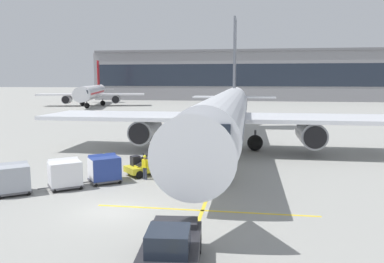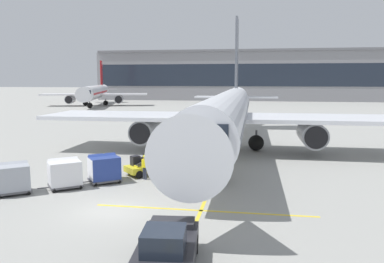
{
  "view_description": "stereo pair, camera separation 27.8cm",
  "coord_description": "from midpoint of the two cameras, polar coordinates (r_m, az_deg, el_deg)",
  "views": [
    {
      "loc": [
        7.27,
        -18.95,
        6.97
      ],
      "look_at": [
        3.01,
        8.87,
        3.15
      ],
      "focal_mm": 36.09,
      "sensor_mm": 36.0,
      "label": 1
    },
    {
      "loc": [
        7.54,
        -18.91,
        6.97
      ],
      "look_at": [
        3.01,
        8.87,
        3.15
      ],
      "focal_mm": 36.09,
      "sensor_mm": 36.0,
      "label": 2
    }
  ],
  "objects": [
    {
      "name": "ground_crew_marshaller",
      "position": [
        27.21,
        -7.27,
        -5.01
      ],
      "size": [
        0.5,
        0.4,
        1.74
      ],
      "color": "#333847",
      "rests_on": "ground"
    },
    {
      "name": "baggage_cart_third",
      "position": [
        26.07,
        -25.29,
        -6.26
      ],
      "size": [
        2.65,
        2.48,
        1.91
      ],
      "color": "#515156",
      "rests_on": "ground"
    },
    {
      "name": "baggage_cart_second",
      "position": [
        26.16,
        -18.56,
        -5.87
      ],
      "size": [
        2.65,
        2.48,
        1.91
      ],
      "color": "#515156",
      "rests_on": "ground"
    },
    {
      "name": "ground_crew_wingwalker",
      "position": [
        27.94,
        -11.59,
        -4.77
      ],
      "size": [
        0.49,
        0.41,
        1.74
      ],
      "color": "black",
      "rests_on": "ground"
    },
    {
      "name": "belt_loader",
      "position": [
        28.87,
        -6.17,
        -4.62
      ],
      "size": [
        4.81,
        4.66,
        2.64
      ],
      "color": "gold",
      "rests_on": "ground"
    },
    {
      "name": "parked_airplane",
      "position": [
        37.19,
        4.9,
        2.82
      ],
      "size": [
        35.6,
        45.59,
        15.4
      ],
      "color": "silver",
      "rests_on": "ground"
    },
    {
      "name": "safety_cone_engine_keepout",
      "position": [
        37.93,
        -1.79,
        -2.36
      ],
      "size": [
        0.59,
        0.59,
        0.68
      ],
      "color": "black",
      "rests_on": "ground"
    },
    {
      "name": "apron_guidance_line_stop_bar",
      "position": [
        21.04,
        1.57,
        -11.61
      ],
      "size": [
        12.0,
        0.2,
        0.01
      ],
      "color": "yellow",
      "rests_on": "ground"
    },
    {
      "name": "ground_plane",
      "position": [
        21.49,
        -12.22,
        -11.37
      ],
      "size": [
        600.0,
        600.0,
        0.0
      ],
      "primitive_type": "plane",
      "color": "gray"
    },
    {
      "name": "terminal_building",
      "position": [
        133.16,
        7.81,
        8.18
      ],
      "size": [
        101.03,
        16.85,
        16.45
      ],
      "color": "gray",
      "rests_on": "ground"
    },
    {
      "name": "distant_airplane",
      "position": [
        105.08,
        -14.66,
        5.57
      ],
      "size": [
        27.79,
        36.02,
        12.45
      ],
      "color": "white",
      "rests_on": "ground"
    },
    {
      "name": "apron_guidance_line_lead_in",
      "position": [
        36.89,
        4.52,
        -3.17
      ],
      "size": [
        0.2,
        110.0,
        0.01
      ],
      "color": "yellow",
      "rests_on": "ground"
    },
    {
      "name": "pushback_tug",
      "position": [
        14.76,
        -3.72,
        -16.88
      ],
      "size": [
        2.49,
        4.57,
        1.83
      ],
      "color": "#232328",
      "rests_on": "ground"
    },
    {
      "name": "ground_crew_by_carts",
      "position": [
        26.51,
        -14.69,
        -5.55
      ],
      "size": [
        0.39,
        0.51,
        1.74
      ],
      "color": "#333847",
      "rests_on": "ground"
    },
    {
      "name": "baggage_cart_lead",
      "position": [
        26.88,
        -13.13,
        -5.3
      ],
      "size": [
        2.65,
        2.48,
        1.91
      ],
      "color": "#515156",
      "rests_on": "ground"
    },
    {
      "name": "ground_crew_by_loader",
      "position": [
        28.44,
        -13.12,
        -4.6
      ],
      "size": [
        0.56,
        0.32,
        1.74
      ],
      "color": "black",
      "rests_on": "ground"
    }
  ]
}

